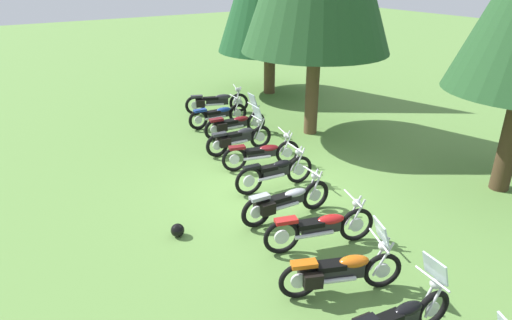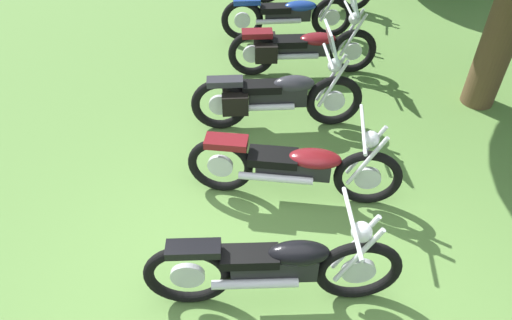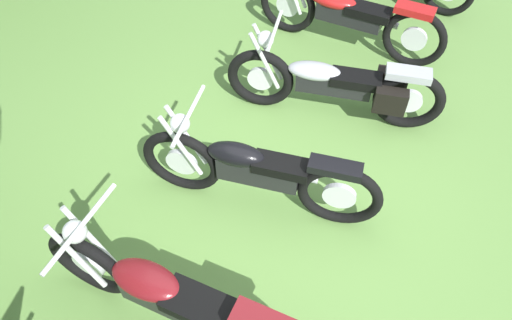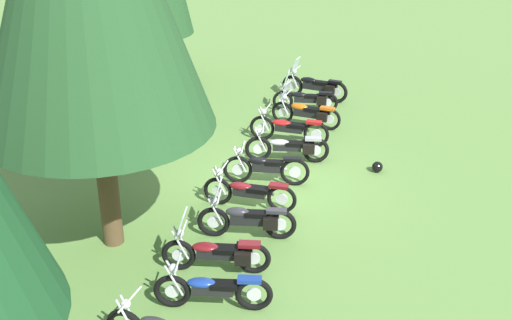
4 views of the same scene
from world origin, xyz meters
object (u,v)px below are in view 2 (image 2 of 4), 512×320
at_px(motorcycle_2, 301,47).
at_px(motorcycle_4, 294,166).
at_px(motorcycle_1, 288,14).
at_px(motorcycle_5, 276,267).
at_px(motorcycle_3, 276,96).

xyz_separation_m(motorcycle_2, motorcycle_4, (2.56, -0.59, -0.01)).
bearing_deg(motorcycle_1, motorcycle_4, -96.15).
bearing_deg(motorcycle_5, motorcycle_1, 83.91).
bearing_deg(motorcycle_3, motorcycle_5, -95.09).
bearing_deg(motorcycle_5, motorcycle_3, 86.33).
relative_size(motorcycle_2, motorcycle_5, 1.01).
height_order(motorcycle_4, motorcycle_5, motorcycle_5).
height_order(motorcycle_2, motorcycle_3, motorcycle_3).
relative_size(motorcycle_1, motorcycle_3, 1.02).
distance_m(motorcycle_3, motorcycle_5, 2.56).
distance_m(motorcycle_1, motorcycle_4, 3.78).
bearing_deg(motorcycle_2, motorcycle_3, -110.48).
relative_size(motorcycle_3, motorcycle_4, 0.98).
distance_m(motorcycle_2, motorcycle_4, 2.62).
height_order(motorcycle_3, motorcycle_5, motorcycle_3).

